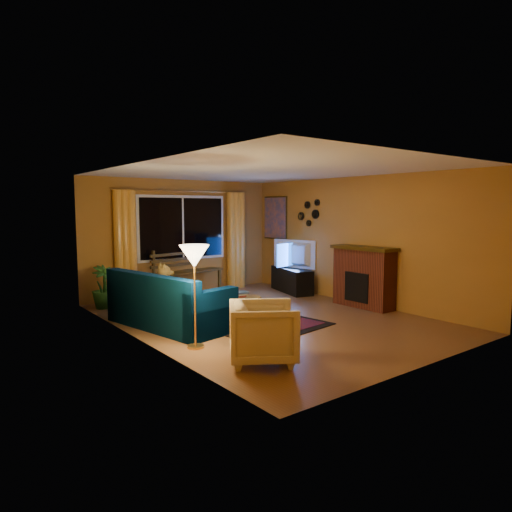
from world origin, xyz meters
TOP-DOWN VIEW (x-y plane):
  - floor at (0.00, 0.00)m, footprint 4.50×6.00m
  - ceiling at (0.00, 0.00)m, footprint 4.50×6.00m
  - wall_back at (0.00, 3.01)m, footprint 4.50×0.02m
  - wall_left at (-2.26, 0.00)m, footprint 0.02×6.00m
  - wall_right at (2.26, 0.00)m, footprint 0.02×6.00m
  - window at (0.00, 2.94)m, footprint 2.00×0.02m
  - curtain_rod at (0.00, 2.90)m, footprint 3.20×0.03m
  - curtain_left at (-1.35, 2.88)m, footprint 0.36×0.36m
  - curtain_right at (1.35, 2.88)m, footprint 0.36×0.36m
  - bench at (0.00, 2.75)m, footprint 1.74×0.80m
  - potted_plant at (-1.93, 2.49)m, footprint 0.57×0.57m
  - sofa at (-1.55, 0.55)m, footprint 1.32×2.30m
  - dog at (-1.50, 1.03)m, footprint 0.36×0.47m
  - armchair at (-1.41, -1.70)m, footprint 1.05×1.07m
  - floor_lamp at (-1.80, -0.70)m, footprint 0.29×0.29m
  - rug at (-0.40, 0.25)m, footprint 2.13×2.98m
  - coffee_table at (-0.50, 0.26)m, footprint 1.13×1.13m
  - tv_console at (2.00, 1.60)m, footprint 0.75×1.36m
  - television at (2.00, 1.60)m, footprint 0.41×1.10m
  - fireplace at (2.05, -0.40)m, footprint 0.40×1.20m
  - mirror_cluster at (2.21, 1.30)m, footprint 0.06×0.60m
  - painting at (2.22, 2.45)m, footprint 0.04×0.76m

SIDE VIEW (x-z plane):
  - floor at x=0.00m, z-range -0.02..0.00m
  - rug at x=-0.40m, z-range 0.00..0.02m
  - coffee_table at x=-0.50m, z-range 0.00..0.37m
  - bench at x=0.00m, z-range 0.00..0.50m
  - tv_console at x=2.00m, z-range 0.00..0.54m
  - potted_plant at x=-1.93m, z-range 0.00..0.81m
  - armchair at x=-1.41m, z-range 0.00..0.81m
  - sofa at x=-1.55m, z-range 0.00..0.88m
  - fireplace at x=2.05m, z-range 0.00..1.10m
  - dog at x=-1.50m, z-range 0.43..0.92m
  - floor_lamp at x=-1.80m, z-range 0.00..1.38m
  - television at x=2.00m, z-range 0.54..1.17m
  - curtain_left at x=-1.35m, z-range 0.00..2.24m
  - curtain_right at x=1.35m, z-range 0.00..2.24m
  - wall_back at x=0.00m, z-range 0.00..2.50m
  - wall_left at x=-2.26m, z-range 0.00..2.50m
  - wall_right at x=2.26m, z-range 0.00..2.50m
  - window at x=0.00m, z-range 0.80..2.10m
  - painting at x=2.22m, z-range 1.17..2.13m
  - mirror_cluster at x=2.21m, z-range 1.52..2.08m
  - curtain_rod at x=0.00m, z-range 2.23..2.27m
  - ceiling at x=0.00m, z-range 2.50..2.52m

